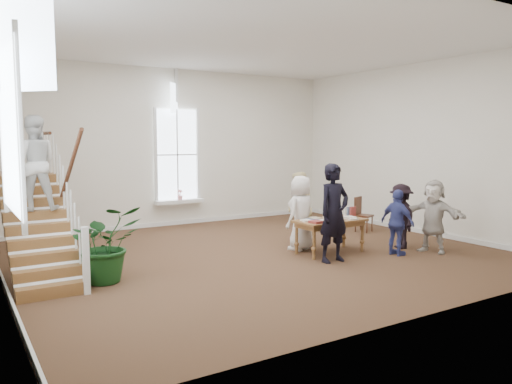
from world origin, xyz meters
TOP-DOWN VIEW (x-y plane):
  - ground at (0.00, 0.00)m, footprint 10.00×10.00m
  - room_shell at (-0.00, 4.39)m, footprint 10.49×10.00m
  - staircase at (-4.34, 0.75)m, footprint 1.10×4.10m
  - library_table at (1.39, -0.73)m, footprint 1.60×0.84m
  - police_officer at (0.95, -1.38)m, footprint 0.75×0.51m
  - elderly_woman at (1.05, -0.13)m, footprint 0.96×0.79m
  - person_yellow at (1.35, 0.37)m, footprint 1.05×0.97m
  - woman_cluster_a at (2.49, -1.66)m, footprint 0.41×0.86m
  - woman_cluster_b at (3.09, -1.21)m, footprint 0.85×1.09m
  - woman_cluster_c at (3.39, -1.86)m, footprint 0.92×1.57m
  - floor_plant at (-3.40, -0.40)m, footprint 1.29×1.14m
  - side_chair at (3.81, 0.82)m, footprint 0.53×0.53m

SIDE VIEW (x-z plane):
  - ground at x=0.00m, z-range 0.00..0.00m
  - room_shell at x=0.00m, z-range -4.60..5.40m
  - side_chair at x=3.81m, z-range 0.05..0.99m
  - library_table at x=1.39m, z-range 0.26..1.06m
  - floor_plant at x=-3.40m, z-range 0.00..1.35m
  - woman_cluster_a at x=2.49m, z-range 0.00..1.43m
  - woman_cluster_b at x=3.09m, z-range 0.00..1.48m
  - woman_cluster_c at x=3.39m, z-range 0.00..1.62m
  - elderly_woman at x=1.05m, z-range 0.00..1.68m
  - person_yellow at x=1.35m, z-range 0.00..1.73m
  - police_officer at x=0.95m, z-range 0.00..2.01m
  - staircase at x=-4.34m, z-range 0.16..3.08m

